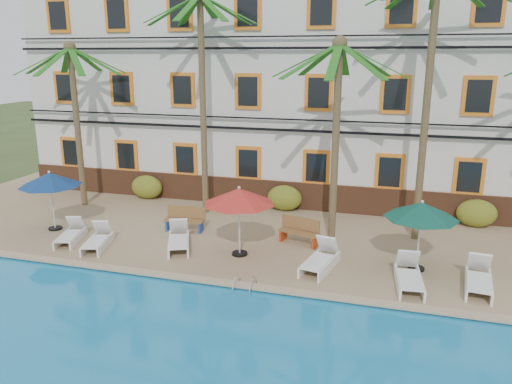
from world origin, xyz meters
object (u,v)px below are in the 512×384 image
(lounger_e, at_px, (409,276))
(bench_left, at_px, (185,219))
(umbrella_blue, at_px, (50,180))
(lounger_c, at_px, (179,240))
(lounger_d, at_px, (320,259))
(bench_right, at_px, (300,231))
(pool_ladder, at_px, (245,288))
(palm_a, at_px, (75,101))
(palm_b, at_px, (202,75))
(palm_c, at_px, (337,111))
(lounger_b, at_px, (98,240))
(umbrella_red, at_px, (239,197))
(umbrella_green, at_px, (421,211))
(palm_d, at_px, (430,71))
(lounger_a, at_px, (71,234))
(lounger_f, at_px, (479,279))

(lounger_e, relative_size, bench_left, 1.33)
(umbrella_blue, xyz_separation_m, bench_left, (4.86, 1.29, -1.50))
(lounger_c, xyz_separation_m, bench_left, (-0.52, 1.70, 0.17))
(lounger_c, relative_size, lounger_d, 1.00)
(bench_right, height_order, pool_ladder, bench_right)
(lounger_e, bearing_deg, pool_ladder, -162.11)
(palm_a, xyz_separation_m, lounger_d, (11.28, -3.97, -4.30))
(palm_b, bearing_deg, umbrella_blue, -142.10)
(palm_c, bearing_deg, lounger_b, -158.71)
(umbrella_red, xyz_separation_m, bench_right, (1.74, 1.61, -1.56))
(umbrella_green, distance_m, bench_left, 8.65)
(palm_d, distance_m, lounger_a, 13.71)
(lounger_c, bearing_deg, palm_b, 98.81)
(palm_b, bearing_deg, umbrella_red, -55.15)
(pool_ladder, bearing_deg, bench_right, 78.14)
(lounger_e, distance_m, bench_right, 4.46)
(lounger_e, distance_m, pool_ladder, 4.77)
(palm_c, height_order, lounger_c, palm_c)
(lounger_a, xyz_separation_m, lounger_d, (8.98, 0.16, 0.03))
(bench_right, bearing_deg, palm_a, 168.95)
(palm_b, bearing_deg, lounger_c, -81.19)
(bench_left, bearing_deg, lounger_c, -73.07)
(palm_c, xyz_separation_m, bench_left, (-5.51, -0.55, -4.16))
(umbrella_red, xyz_separation_m, lounger_d, (2.78, -0.36, -1.73))
(palm_b, relative_size, palm_c, 1.26)
(palm_b, xyz_separation_m, lounger_b, (-2.08, -4.86, -5.43))
(lounger_f, xyz_separation_m, bench_left, (-10.10, 2.21, 0.17))
(palm_a, bearing_deg, lounger_d, -19.38)
(umbrella_blue, bearing_deg, lounger_b, -23.73)
(palm_c, xyz_separation_m, lounger_f, (4.59, -2.76, -4.33))
(palm_b, height_order, lounger_a, palm_b)
(lounger_d, bearing_deg, umbrella_green, 14.69)
(lounger_e, bearing_deg, umbrella_red, 170.89)
(umbrella_red, height_order, pool_ladder, umbrella_red)
(palm_d, bearing_deg, palm_a, 178.65)
(palm_c, height_order, umbrella_red, palm_c)
(palm_c, distance_m, pool_ladder, 6.78)
(palm_a, distance_m, lounger_e, 15.27)
(umbrella_red, xyz_separation_m, lounger_c, (-2.22, 0.00, -1.73))
(umbrella_green, height_order, lounger_a, umbrella_green)
(palm_b, relative_size, lounger_e, 4.41)
(pool_ladder, bearing_deg, palm_c, 67.98)
(umbrella_blue, xyz_separation_m, umbrella_red, (7.61, -0.42, 0.06))
(palm_c, distance_m, lounger_a, 10.35)
(lounger_c, height_order, bench_left, bench_left)
(umbrella_red, xyz_separation_m, lounger_e, (5.44, -0.87, -1.73))
(palm_b, bearing_deg, lounger_f, -24.30)
(lounger_f, relative_size, bench_left, 1.32)
(palm_c, relative_size, lounger_e, 3.50)
(palm_d, bearing_deg, pool_ladder, -130.35)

